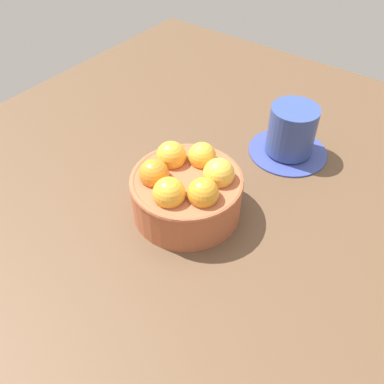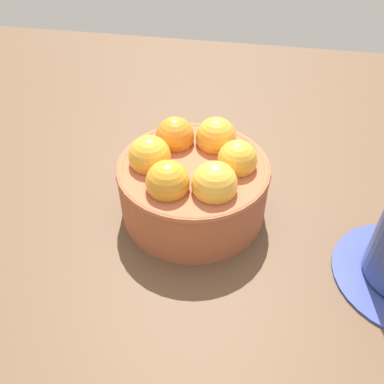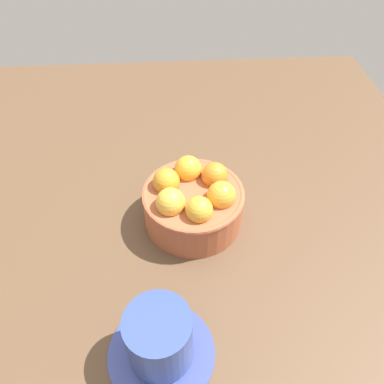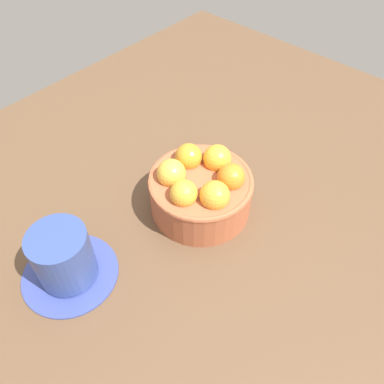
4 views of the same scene
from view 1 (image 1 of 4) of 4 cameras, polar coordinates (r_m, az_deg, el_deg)
ground_plane at (r=65.13cm, az=-0.69°, el=-3.70°), size 114.34×98.08×3.81cm
terracotta_bowl at (r=60.59cm, az=-0.74°, el=0.35°), size 16.37×16.37×9.72cm
coffee_cup at (r=73.83cm, az=13.37°, el=7.77°), size 13.75×13.75×9.03cm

